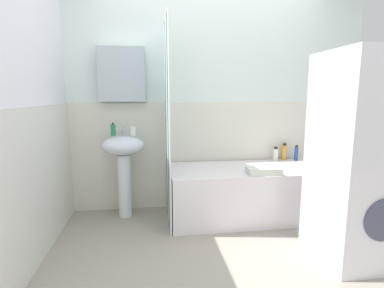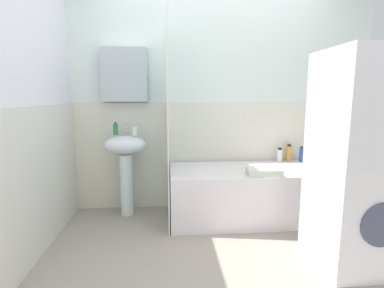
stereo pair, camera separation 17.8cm
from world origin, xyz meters
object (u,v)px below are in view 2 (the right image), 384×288
object	(u,v)px
sink	(126,157)
lotion_bottle	(301,155)
body_wash_bottle	(280,155)
towel_folded	(264,172)
bathtub	(246,193)
soap_dispenser	(116,129)
toothbrush_cup	(135,131)
conditioner_bottle	(289,153)
washer_dryer_stack	(358,161)

from	to	relation	value
sink	lotion_bottle	bearing A→B (deg)	2.64
body_wash_bottle	towel_folded	distance (m)	0.66
sink	bathtub	bearing A→B (deg)	-8.09
sink	soap_dispenser	xyz separation A→B (m)	(-0.10, 0.05, 0.29)
body_wash_bottle	toothbrush_cup	bearing A→B (deg)	-176.20
lotion_bottle	soap_dispenser	bearing A→B (deg)	-178.92
body_wash_bottle	towel_folded	size ratio (longest dim) A/B	0.52
sink	body_wash_bottle	size ratio (longest dim) A/B	5.28
soap_dispenser	bathtub	distance (m)	1.54
soap_dispenser	bathtub	bearing A→B (deg)	-9.62
body_wash_bottle	lotion_bottle	bearing A→B (deg)	-4.85
bathtub	conditioner_bottle	distance (m)	0.75
bathtub	body_wash_bottle	bearing A→B (deg)	32.72
conditioner_bottle	washer_dryer_stack	size ratio (longest dim) A/B	0.12
soap_dispenser	toothbrush_cup	distance (m)	0.21
toothbrush_cup	towel_folded	distance (m)	1.38
soap_dispenser	lotion_bottle	distance (m)	2.09
toothbrush_cup	washer_dryer_stack	bearing A→B (deg)	-31.99
lotion_bottle	sink	bearing A→B (deg)	-177.36
bathtub	conditioner_bottle	world-z (taller)	conditioner_bottle
bathtub	washer_dryer_stack	size ratio (longest dim) A/B	1.00
body_wash_bottle	sink	bearing A→B (deg)	-176.29
conditioner_bottle	washer_dryer_stack	bearing A→B (deg)	-89.47
sink	soap_dispenser	bearing A→B (deg)	152.78
lotion_bottle	body_wash_bottle	xyz separation A→B (m)	(-0.24, 0.02, -0.01)
lotion_bottle	washer_dryer_stack	size ratio (longest dim) A/B	0.11
body_wash_bottle	towel_folded	bearing A→B (deg)	-123.26
soap_dispenser	conditioner_bottle	distance (m)	1.97
bathtub	lotion_bottle	size ratio (longest dim) A/B	8.81
soap_dispenser	toothbrush_cup	world-z (taller)	soap_dispenser
soap_dispenser	body_wash_bottle	distance (m)	1.85
toothbrush_cup	conditioner_bottle	xyz separation A→B (m)	(1.74, 0.13, -0.29)
toothbrush_cup	lotion_bottle	xyz separation A→B (m)	(1.86, 0.09, -0.30)
washer_dryer_stack	conditioner_bottle	bearing A→B (deg)	90.53
washer_dryer_stack	sink	bearing A→B (deg)	149.56
towel_folded	washer_dryer_stack	distance (m)	0.85
washer_dryer_stack	lotion_bottle	bearing A→B (deg)	84.48
toothbrush_cup	conditioner_bottle	distance (m)	1.77
towel_folded	body_wash_bottle	bearing A→B (deg)	56.74
lotion_bottle	washer_dryer_stack	xyz separation A→B (m)	(-0.11, -1.18, 0.19)
bathtub	towel_folded	distance (m)	0.40
toothbrush_cup	body_wash_bottle	distance (m)	1.65
bathtub	sink	bearing A→B (deg)	171.91
conditioner_bottle	toothbrush_cup	bearing A→B (deg)	-175.56
sink	toothbrush_cup	bearing A→B (deg)	2.25
sink	toothbrush_cup	size ratio (longest dim) A/B	9.15
bathtub	washer_dryer_stack	world-z (taller)	washer_dryer_stack
soap_dispenser	conditioner_bottle	xyz separation A→B (m)	(1.94, 0.09, -0.30)
bathtub	lotion_bottle	distance (m)	0.83
soap_dispenser	body_wash_bottle	bearing A→B (deg)	1.87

